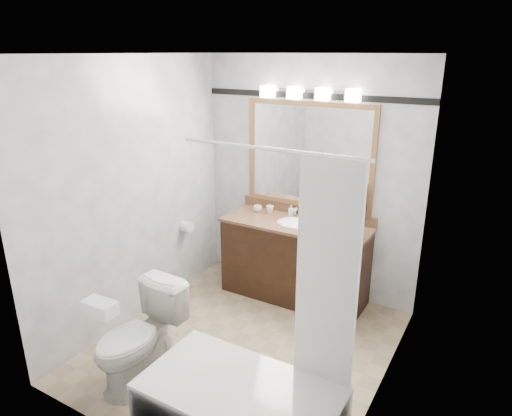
# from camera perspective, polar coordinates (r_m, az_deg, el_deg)

# --- Properties ---
(room) EXTENTS (2.42, 2.62, 2.52)m
(room) POSITION_cam_1_polar(r_m,az_deg,el_deg) (3.72, -1.59, -0.94)
(room) COLOR #9C8869
(room) RESTS_ON ground
(vanity) EXTENTS (1.53, 0.58, 0.97)m
(vanity) POSITION_cam_1_polar(r_m,az_deg,el_deg) (4.86, 4.85, -6.36)
(vanity) COLOR black
(vanity) RESTS_ON ground
(mirror) EXTENTS (1.40, 0.04, 1.10)m
(mirror) POSITION_cam_1_polar(r_m,az_deg,el_deg) (4.74, 6.59, 6.50)
(mirror) COLOR #A17249
(mirror) RESTS_ON room
(vanity_light_bar) EXTENTS (1.02, 0.14, 0.12)m
(vanity_light_bar) POSITION_cam_1_polar(r_m,az_deg,el_deg) (4.60, 6.61, 14.10)
(vanity_light_bar) COLOR silver
(vanity_light_bar) RESTS_ON room
(accent_stripe) EXTENTS (2.40, 0.01, 0.06)m
(accent_stripe) POSITION_cam_1_polar(r_m,az_deg,el_deg) (4.66, 6.94, 13.75)
(accent_stripe) COLOR black
(accent_stripe) RESTS_ON room
(bathtub) EXTENTS (1.30, 0.75, 1.96)m
(bathtub) POSITION_cam_1_polar(r_m,az_deg,el_deg) (3.31, -1.43, -23.55)
(bathtub) COLOR white
(bathtub) RESTS_ON ground
(tp_roll) EXTENTS (0.11, 0.12, 0.12)m
(tp_roll) POSITION_cam_1_polar(r_m,az_deg,el_deg) (5.04, -8.63, -2.35)
(tp_roll) COLOR white
(tp_roll) RESTS_ON room
(toilet) EXTENTS (0.48, 0.79, 0.78)m
(toilet) POSITION_cam_1_polar(r_m,az_deg,el_deg) (3.83, -14.45, -15.40)
(toilet) COLOR white
(toilet) RESTS_ON ground
(tissue_box) EXTENTS (0.25, 0.14, 0.10)m
(tissue_box) POSITION_cam_1_polar(r_m,az_deg,el_deg) (3.42, -18.94, -11.70)
(tissue_box) COLOR white
(tissue_box) RESTS_ON toilet
(coffee_maker) EXTENTS (0.19, 0.24, 0.36)m
(coffee_maker) POSITION_cam_1_polar(r_m,az_deg,el_deg) (4.42, 11.54, -0.97)
(coffee_maker) COLOR black
(coffee_maker) RESTS_ON vanity
(cup_left) EXTENTS (0.09, 0.09, 0.07)m
(cup_left) POSITION_cam_1_polar(r_m,az_deg,el_deg) (4.99, 0.21, -0.08)
(cup_left) COLOR white
(cup_left) RESTS_ON vanity
(cup_right) EXTENTS (0.10, 0.10, 0.08)m
(cup_right) POSITION_cam_1_polar(r_m,az_deg,el_deg) (4.96, 1.75, -0.17)
(cup_right) COLOR white
(cup_right) RESTS_ON vanity
(soap_bottle_a) EXTENTS (0.06, 0.07, 0.11)m
(soap_bottle_a) POSITION_cam_1_polar(r_m,az_deg,el_deg) (4.89, 4.40, -0.30)
(soap_bottle_a) COLOR white
(soap_bottle_a) RESTS_ON vanity
(soap_bottle_b) EXTENTS (0.06, 0.06, 0.07)m
(soap_bottle_b) POSITION_cam_1_polar(r_m,az_deg,el_deg) (4.84, 6.40, -0.78)
(soap_bottle_b) COLOR white
(soap_bottle_b) RESTS_ON vanity
(soap_bar) EXTENTS (0.07, 0.05, 0.02)m
(soap_bar) POSITION_cam_1_polar(r_m,az_deg,el_deg) (4.74, 6.98, -1.56)
(soap_bar) COLOR beige
(soap_bar) RESTS_ON vanity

